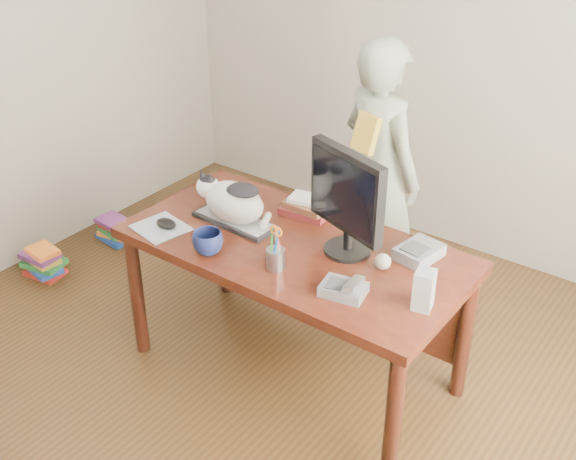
# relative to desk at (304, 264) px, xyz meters

# --- Properties ---
(room) EXTENTS (4.50, 4.50, 4.50)m
(room) POSITION_rel_desk_xyz_m (0.00, -0.68, 0.75)
(room) COLOR black
(room) RESTS_ON ground
(desk) EXTENTS (1.60, 0.80, 0.75)m
(desk) POSITION_rel_desk_xyz_m (0.00, 0.00, 0.00)
(desk) COLOR black
(desk) RESTS_ON ground
(keyboard) EXTENTS (0.43, 0.18, 0.03)m
(keyboard) POSITION_rel_desk_xyz_m (-0.35, -0.09, 0.16)
(keyboard) COLOR black
(keyboard) RESTS_ON desk
(cat) EXTENTS (0.42, 0.21, 0.24)m
(cat) POSITION_rel_desk_xyz_m (-0.36, -0.09, 0.27)
(cat) COLOR white
(cat) RESTS_ON keyboard
(monitor) EXTENTS (0.43, 0.27, 0.50)m
(monitor) POSITION_rel_desk_xyz_m (0.22, -0.00, 0.43)
(monitor) COLOR black
(monitor) RESTS_ON desk
(pen_cup) EXTENTS (0.10, 0.10, 0.21)m
(pen_cup) POSITION_rel_desk_xyz_m (0.05, -0.29, 0.21)
(pen_cup) COLOR gray
(pen_cup) RESTS_ON desk
(mousepad) EXTENTS (0.28, 0.26, 0.01)m
(mousepad) POSITION_rel_desk_xyz_m (-0.60, -0.34, 0.15)
(mousepad) COLOR #ABB1B7
(mousepad) RESTS_ON desk
(mouse) EXTENTS (0.12, 0.09, 0.04)m
(mouse) POSITION_rel_desk_xyz_m (-0.58, -0.32, 0.17)
(mouse) COLOR black
(mouse) RESTS_ON mousepad
(coffee_mug) EXTENTS (0.18, 0.18, 0.11)m
(coffee_mug) POSITION_rel_desk_xyz_m (-0.27, -0.37, 0.20)
(coffee_mug) COLOR #0D1435
(coffee_mug) RESTS_ON desk
(phone) EXTENTS (0.20, 0.18, 0.08)m
(phone) POSITION_rel_desk_xyz_m (0.40, -0.28, 0.18)
(phone) COLOR #5C5C60
(phone) RESTS_ON desk
(speaker) EXTENTS (0.09, 0.10, 0.17)m
(speaker) POSITION_rel_desk_xyz_m (0.70, -0.17, 0.23)
(speaker) COLOR gray
(speaker) RESTS_ON desk
(baseball) EXTENTS (0.07, 0.07, 0.07)m
(baseball) POSITION_rel_desk_xyz_m (0.43, -0.02, 0.18)
(baseball) COLOR beige
(baseball) RESTS_ON desk
(book_stack) EXTENTS (0.26, 0.20, 0.09)m
(book_stack) POSITION_rel_desk_xyz_m (-0.12, 0.20, 0.19)
(book_stack) COLOR #541616
(book_stack) RESTS_ON desk
(calculator) EXTENTS (0.18, 0.22, 0.06)m
(calculator) POSITION_rel_desk_xyz_m (0.51, 0.16, 0.18)
(calculator) COLOR #5C5C60
(calculator) RESTS_ON desk
(person) EXTENTS (0.64, 0.52, 1.52)m
(person) POSITION_rel_desk_xyz_m (-0.06, 0.79, 0.16)
(person) COLOR beige
(person) RESTS_ON ground
(held_book) EXTENTS (0.16, 0.13, 0.20)m
(held_book) POSITION_rel_desk_xyz_m (-0.06, 0.62, 0.45)
(held_book) COLOR yellow
(held_book) RESTS_ON person
(book_pile_a) EXTENTS (0.27, 0.22, 0.18)m
(book_pile_a) POSITION_rel_desk_xyz_m (-1.75, -0.28, -0.51)
(book_pile_a) COLOR #A52017
(book_pile_a) RESTS_ON ground
(book_pile_b) EXTENTS (0.26, 0.20, 0.15)m
(book_pile_b) POSITION_rel_desk_xyz_m (-1.72, 0.27, -0.53)
(book_pile_b) COLOR #1A409C
(book_pile_b) RESTS_ON ground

